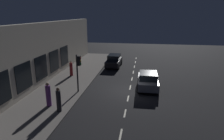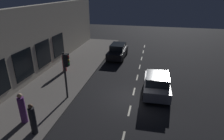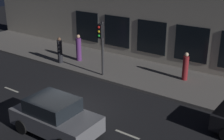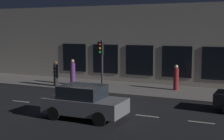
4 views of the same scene
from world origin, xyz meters
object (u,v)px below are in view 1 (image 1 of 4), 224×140
(pedestrian_0, at_px, (59,100))
(parked_car_1, at_px, (148,80))
(parked_car_0, at_px, (114,61))
(pedestrian_2, at_px, (71,69))
(traffic_light, at_px, (78,66))
(pedestrian_1, at_px, (48,95))

(pedestrian_0, bearing_deg, parked_car_1, 132.37)
(parked_car_0, relative_size, pedestrian_0, 2.35)
(pedestrian_2, bearing_deg, parked_car_1, 135.36)
(traffic_light, xyz_separation_m, pedestrian_1, (1.37, 3.07, -1.46))
(traffic_light, distance_m, pedestrian_0, 4.06)
(pedestrian_1, bearing_deg, pedestrian_0, 179.23)
(parked_car_1, distance_m, pedestrian_0, 8.66)
(traffic_light, xyz_separation_m, pedestrian_2, (2.39, -4.40, -1.53))
(traffic_light, relative_size, parked_car_0, 0.79)
(parked_car_1, xyz_separation_m, pedestrian_0, (6.28, 5.96, 0.20))
(traffic_light, height_order, pedestrian_2, traffic_light)
(pedestrian_2, bearing_deg, pedestrian_0, 74.79)
(traffic_light, bearing_deg, pedestrian_2, -61.54)
(parked_car_0, xyz_separation_m, pedestrian_1, (3.03, 12.74, 0.23))
(pedestrian_0, relative_size, pedestrian_1, 0.97)
(pedestrian_1, distance_m, pedestrian_2, 7.54)
(traffic_light, distance_m, parked_car_1, 6.63)
(pedestrian_1, bearing_deg, parked_car_1, -113.08)
(pedestrian_0, height_order, pedestrian_1, pedestrian_1)
(parked_car_1, bearing_deg, traffic_light, -161.11)
(parked_car_1, relative_size, pedestrian_2, 2.27)
(parked_car_0, height_order, pedestrian_2, pedestrian_2)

